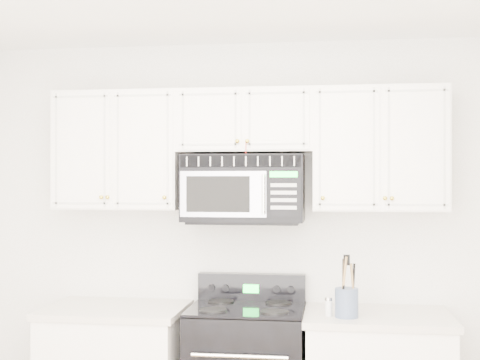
# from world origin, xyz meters

# --- Properties ---
(room) EXTENTS (3.51, 3.51, 2.61)m
(room) POSITION_xyz_m (0.00, 0.00, 1.30)
(room) COLOR #9A7C4F
(room) RESTS_ON ground
(upper_cabinets) EXTENTS (2.44, 0.37, 0.75)m
(upper_cabinets) POSITION_xyz_m (0.00, 1.58, 1.93)
(upper_cabinets) COLOR white
(upper_cabinets) RESTS_ON ground
(microwave) EXTENTS (0.75, 0.42, 0.41)m
(microwave) POSITION_xyz_m (-0.01, 1.56, 1.66)
(microwave) COLOR black
(microwave) RESTS_ON ground
(utensil_crock) EXTENTS (0.13, 0.13, 0.35)m
(utensil_crock) POSITION_xyz_m (0.62, 1.30, 1.01)
(utensil_crock) COLOR #3E4F70
(utensil_crock) RESTS_ON base_cabinet_right
(shaker_salt) EXTENTS (0.05, 0.05, 0.11)m
(shaker_salt) POSITION_xyz_m (0.58, 1.29, 0.98)
(shaker_salt) COLOR silver
(shaker_salt) RESTS_ON base_cabinet_right
(shaker_pepper) EXTENTS (0.04, 0.04, 0.11)m
(shaker_pepper) POSITION_xyz_m (0.51, 1.32, 0.97)
(shaker_pepper) COLOR silver
(shaker_pepper) RESTS_ON base_cabinet_right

